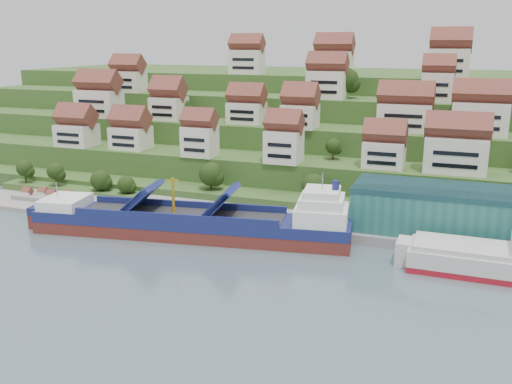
% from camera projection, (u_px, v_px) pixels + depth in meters
% --- Properties ---
extents(ground, '(300.00, 300.00, 0.00)m').
position_uv_depth(ground, '(239.00, 243.00, 123.98)').
color(ground, slate).
rests_on(ground, ground).
extents(quay, '(180.00, 14.00, 2.20)m').
position_uv_depth(quay, '(344.00, 228.00, 130.54)').
color(quay, gray).
rests_on(quay, ground).
extents(pebble_beach, '(45.00, 20.00, 1.00)m').
position_uv_depth(pebble_beach, '(57.00, 202.00, 154.28)').
color(pebble_beach, gray).
rests_on(pebble_beach, ground).
extents(hillside, '(260.00, 128.00, 31.00)m').
position_uv_depth(hillside, '(342.00, 128.00, 215.01)').
color(hillside, '#2D4C1E').
rests_on(hillside, ground).
extents(hillside_village, '(159.29, 62.63, 29.26)m').
position_uv_depth(hillside_village, '(336.00, 108.00, 168.24)').
color(hillside_village, white).
rests_on(hillside_village, ground).
extents(hillside_trees, '(145.87, 62.31, 31.69)m').
position_uv_depth(hillside_trees, '(286.00, 133.00, 162.68)').
color(hillside_trees, '#233B13').
rests_on(hillside_trees, ground).
extents(warehouse, '(60.00, 15.00, 10.00)m').
position_uv_depth(warehouse, '(498.00, 215.00, 119.98)').
color(warehouse, '#276B63').
rests_on(warehouse, quay).
extents(flagpole, '(1.28, 0.16, 8.00)m').
position_uv_depth(flagpole, '(332.00, 209.00, 125.16)').
color(flagpole, gray).
rests_on(flagpole, quay).
extents(beach_huts, '(14.40, 3.70, 2.20)m').
position_uv_depth(beach_huts, '(48.00, 196.00, 153.41)').
color(beach_huts, white).
rests_on(beach_huts, pebble_beach).
extents(cargo_ship, '(72.55, 21.95, 15.82)m').
position_uv_depth(cargo_ship, '(198.00, 224.00, 127.41)').
color(cargo_ship, maroon).
rests_on(cargo_ship, ground).
extents(second_ship, '(29.64, 11.22, 8.57)m').
position_uv_depth(second_ship, '(493.00, 261.00, 107.14)').
color(second_ship, maroon).
rests_on(second_ship, ground).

